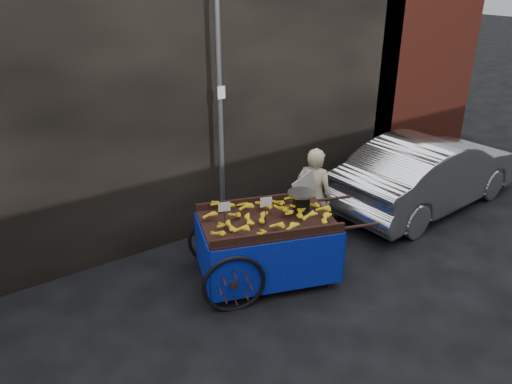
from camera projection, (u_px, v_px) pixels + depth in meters
ground at (253, 280)px, 7.08m from camera, size 80.00×80.00×0.00m
building_wall at (184, 70)px, 8.19m from camera, size 13.50×2.00×5.00m
street_pole at (220, 118)px, 7.37m from camera, size 0.12×0.10×4.00m
banana_cart at (263, 226)px, 6.79m from camera, size 2.70×1.85×1.35m
vendor at (314, 196)px, 7.75m from camera, size 0.84×0.69×1.59m
plastic_bag at (315, 240)px, 7.82m from camera, size 0.31×0.25×0.28m
parked_car at (430, 172)px, 9.02m from camera, size 4.10×1.67×1.32m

